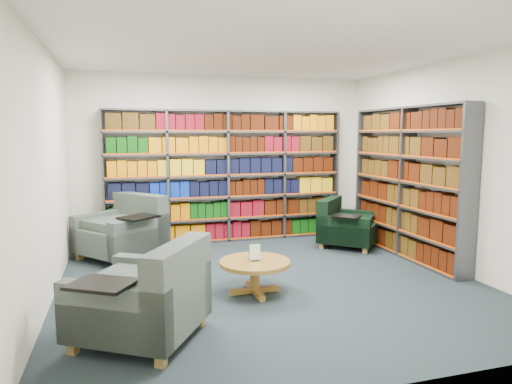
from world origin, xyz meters
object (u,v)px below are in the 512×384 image
object	(u,v)px
chair_teal_left	(126,232)
coffee_table	(255,267)
chair_teal_front	(149,301)
chair_green_right	(344,227)

from	to	relation	value
chair_teal_left	coffee_table	size ratio (longest dim) A/B	1.74
coffee_table	chair_teal_front	bearing A→B (deg)	-144.21
chair_green_right	chair_teal_front	world-z (taller)	chair_teal_front
chair_teal_left	chair_green_right	xyz separation A→B (m)	(3.43, -0.32, -0.06)
chair_green_right	chair_teal_front	distance (m)	4.19
chair_green_right	chair_teal_left	bearing A→B (deg)	174.59
chair_green_right	chair_teal_front	bearing A→B (deg)	-141.01
chair_green_right	coffee_table	size ratio (longest dim) A/B	1.46
chair_teal_left	chair_green_right	world-z (taller)	chair_teal_left
coffee_table	chair_green_right	bearing A→B (deg)	40.79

